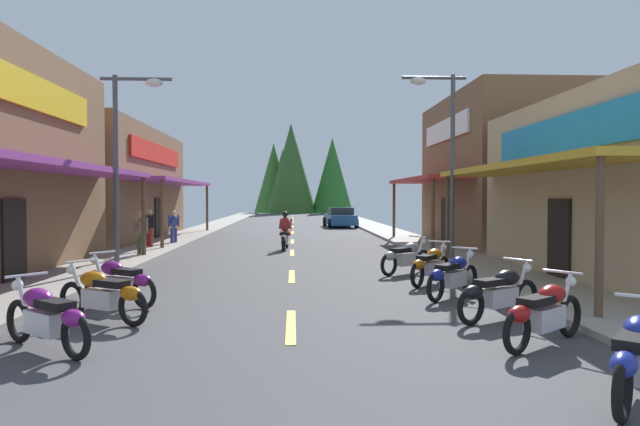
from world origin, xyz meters
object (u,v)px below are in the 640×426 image
motorcycle_parked_left_0 (47,316)px  parked_car_curbside (340,217)px  motorcycle_parked_right_2 (499,292)px  motorcycle_parked_right_3 (453,275)px  pedestrian_by_shop (141,231)px  motorcycle_parked_left_2 (120,281)px  motorcycle_parked_right_0 (636,355)px  pedestrian_browsing (150,226)px  motorcycle_parked_right_4 (430,264)px  pedestrian_waiting (174,225)px  motorcycle_parked_right_1 (544,312)px  motorcycle_parked_left_1 (103,294)px  streetlamp_right (443,141)px  motorcycle_parked_right_5 (406,256)px  streetlamp_left (127,143)px  rider_cruising_lead (285,234)px

motorcycle_parked_left_0 → parked_car_curbside: size_ratio=0.40×
motorcycle_parked_right_2 → parked_car_curbside: (-0.22, 29.52, 0.20)m
motorcycle_parked_right_3 → motorcycle_parked_left_0: bearing=163.2°
pedestrian_by_shop → motorcycle_parked_left_2: bearing=35.4°
motorcycle_parked_right_0 → pedestrian_browsing: 19.45m
pedestrian_by_shop → motorcycle_parked_right_4: bearing=76.9°
motorcycle_parked_left_0 → pedestrian_waiting: pedestrian_waiting is taller
motorcycle_parked_right_1 → motorcycle_parked_left_2: same height
motorcycle_parked_right_4 → motorcycle_parked_left_0: size_ratio=1.00×
motorcycle_parked_left_1 → motorcycle_parked_right_0: bearing=-178.8°
pedestrian_by_shop → pedestrian_browsing: bearing=-148.0°
motorcycle_parked_right_3 → motorcycle_parked_right_4: bearing=45.3°
motorcycle_parked_left_0 → pedestrian_waiting: bearing=-45.2°
streetlamp_right → pedestrian_browsing: size_ratio=3.56×
pedestrian_by_shop → parked_car_curbside: size_ratio=0.37×
motorcycle_parked_right_5 → motorcycle_parked_left_0: same height
motorcycle_parked_right_1 → motorcycle_parked_right_0: bearing=-127.5°
pedestrian_browsing → parked_car_curbside: (9.17, 16.29, -0.28)m
streetlamp_left → rider_cruising_lead: streetlamp_left is taller
streetlamp_left → motorcycle_parked_right_3: streetlamp_left is taller
streetlamp_left → rider_cruising_lead: size_ratio=2.61×
pedestrian_waiting → motorcycle_parked_left_2: bearing=142.5°
rider_cruising_lead → parked_car_curbside: bearing=-7.8°
motorcycle_parked_right_5 → motorcycle_parked_left_1: bearing=-178.7°
streetlamp_right → motorcycle_parked_left_1: bearing=-137.2°
streetlamp_left → streetlamp_right: bearing=5.9°
motorcycle_parked_left_1 → parked_car_curbside: parked_car_curbside is taller
motorcycle_parked_right_1 → motorcycle_parked_right_2: bearing=53.9°
motorcycle_parked_right_0 → motorcycle_parked_right_2: size_ratio=0.89×
motorcycle_parked_left_0 → motorcycle_parked_left_1: size_ratio=0.93×
motorcycle_parked_right_0 → motorcycle_parked_left_2: same height
motorcycle_parked_right_3 → pedestrian_by_shop: pedestrian_by_shop is taller
motorcycle_parked_right_2 → motorcycle_parked_left_2: 7.19m
motorcycle_parked_right_5 → motorcycle_parked_left_2: (-6.56, -4.08, 0.00)m
rider_cruising_lead → pedestrian_waiting: 5.57m
motorcycle_parked_right_1 → motorcycle_parked_right_3: (-0.21, 3.79, 0.00)m
motorcycle_parked_left_2 → parked_car_curbside: size_ratio=0.41×
motorcycle_parked_left_1 → rider_cruising_lead: 13.01m
motorcycle_parked_left_2 → rider_cruising_lead: size_ratio=0.84×
streetlamp_right → motorcycle_parked_right_0: streetlamp_right is taller
streetlamp_right → motorcycle_parked_right_0: 11.81m
streetlamp_left → motorcycle_parked_right_3: size_ratio=3.49×
motorcycle_parked_right_4 → pedestrian_browsing: bearing=83.3°
rider_cruising_lead → motorcycle_parked_left_1: bearing=171.6°
streetlamp_left → streetlamp_right: 9.40m
motorcycle_parked_right_3 → pedestrian_by_shop: bearing=91.6°
streetlamp_left → motorcycle_parked_right_1: (8.31, -8.17, -3.19)m
motorcycle_parked_left_2 → rider_cruising_lead: bearing=-70.4°
motorcycle_parked_left_1 → parked_car_curbside: size_ratio=0.43×
motorcycle_parked_left_0 → motorcycle_parked_right_0: bearing=-159.0°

